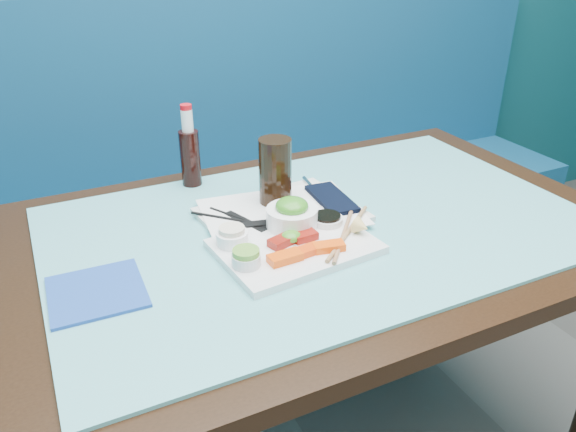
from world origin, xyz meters
name	(u,v)px	position (x,y,z in m)	size (l,w,h in m)	color
booth_bench	(213,218)	(0.00, 2.29, 0.37)	(3.00, 0.56, 1.17)	navy
dining_table	(321,257)	(0.00, 1.45, 0.67)	(1.40, 0.90, 0.75)	black
glass_top	(322,225)	(0.00, 1.45, 0.75)	(1.22, 0.76, 0.01)	#5BB2B7
sashimi_plate	(295,246)	(-0.11, 1.37, 0.77)	(0.32, 0.23, 0.02)	white
salmon_left	(285,258)	(-0.16, 1.31, 0.78)	(0.07, 0.03, 0.02)	#F44D09
salmon_mid	(306,251)	(-0.11, 1.32, 0.78)	(0.06, 0.03, 0.01)	#EF3E09
salmon_right	(329,247)	(-0.06, 1.31, 0.78)	(0.06, 0.03, 0.02)	#FF500A
tuna_left	(281,242)	(-0.14, 1.37, 0.78)	(0.05, 0.03, 0.02)	maroon
tuna_right	(305,236)	(-0.08, 1.37, 0.78)	(0.05, 0.03, 0.02)	maroon
seaweed_garnish	(291,237)	(-0.11, 1.38, 0.79)	(0.04, 0.04, 0.02)	#408C20
ramekin_wasabi	(246,260)	(-0.23, 1.33, 0.79)	(0.06, 0.06, 0.02)	silver
wasabi_fill	(246,252)	(-0.23, 1.33, 0.80)	(0.05, 0.05, 0.01)	#619C32
ramekin_ginger	(232,238)	(-0.23, 1.42, 0.79)	(0.07, 0.07, 0.03)	white
ginger_fill	(232,230)	(-0.23, 1.42, 0.81)	(0.05, 0.05, 0.01)	beige
soy_dish	(327,220)	(0.00, 1.42, 0.78)	(0.07, 0.07, 0.01)	white
soy_fill	(327,216)	(0.00, 1.42, 0.79)	(0.06, 0.06, 0.01)	black
lemon_wedge	(362,227)	(0.04, 1.34, 0.79)	(0.04, 0.04, 0.03)	#E7C56D
chopstick_sleeve	(268,223)	(-0.12, 1.47, 0.78)	(0.15, 0.02, 0.00)	black
wooden_chopstick_a	(344,233)	(0.00, 1.35, 0.78)	(0.01, 0.01, 0.25)	#9A6B48
wooden_chopstick_b	(348,232)	(0.01, 1.35, 0.78)	(0.01, 0.01, 0.26)	#9B7249
serving_tray	(282,215)	(-0.07, 1.52, 0.76)	(0.35, 0.26, 0.01)	silver
paper_placemat	(282,212)	(-0.07, 1.52, 0.77)	(0.36, 0.25, 0.00)	white
seaweed_bowl	(292,218)	(-0.08, 1.44, 0.79)	(0.11, 0.11, 0.05)	white
seaweed_salad	(292,206)	(-0.08, 1.44, 0.82)	(0.07, 0.07, 0.04)	#37891F
cola_glass	(275,172)	(-0.06, 1.57, 0.85)	(0.08, 0.08, 0.16)	black
navy_pouch	(332,199)	(0.06, 1.52, 0.78)	(0.07, 0.17, 0.01)	black
fork	(309,184)	(0.06, 1.62, 0.78)	(0.01, 0.01, 0.08)	silver
black_chopstick_a	(244,221)	(-0.17, 1.51, 0.77)	(0.01, 0.01, 0.26)	black
black_chopstick_b	(247,221)	(-0.16, 1.51, 0.77)	(0.01, 0.01, 0.22)	black
tray_sleeve	(246,222)	(-0.17, 1.51, 0.77)	(0.02, 0.13, 0.00)	black
cola_bottle_body	(190,158)	(-0.20, 1.79, 0.83)	(0.05, 0.05, 0.15)	black
cola_bottle_neck	(187,120)	(-0.20, 1.79, 0.93)	(0.03, 0.03, 0.06)	white
cola_bottle_cap	(186,107)	(-0.20, 1.79, 0.97)	(0.03, 0.03, 0.01)	red
blue_napkin	(97,292)	(-0.51, 1.39, 0.76)	(0.17, 0.17, 0.01)	#1B4298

